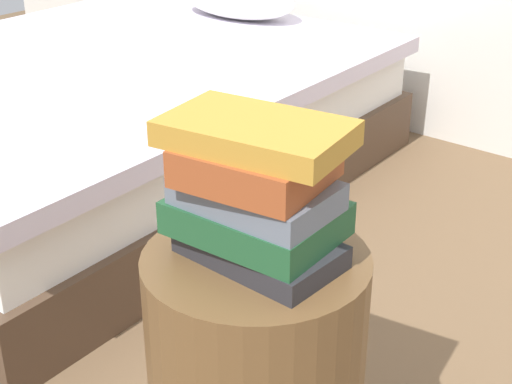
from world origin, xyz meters
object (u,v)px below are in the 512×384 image
object	(u,v)px
bed	(105,119)
book_rust	(255,163)
book_charcoal	(260,249)
book_ochre	(259,133)
book_forest	(256,218)
book_slate	(256,195)

from	to	relation	value
bed	book_rust	bearing A→B (deg)	-32.88
book_charcoal	book_rust	distance (m)	0.16
book_ochre	book_charcoal	bearing A→B (deg)	-36.72
book_forest	book_ochre	distance (m)	0.16
bed	book_slate	size ratio (longest dim) A/B	8.10
book_rust	book_ochre	bearing A→B (deg)	42.65
book_ochre	book_slate	bearing A→B (deg)	-95.27
bed	book_slate	world-z (taller)	book_slate
bed	book_rust	size ratio (longest dim) A/B	9.32
book_rust	book_ochre	xyz separation A→B (m)	(0.00, 0.00, 0.05)
book_slate	book_ochre	xyz separation A→B (m)	(-0.00, 0.01, 0.11)
bed	book_forest	xyz separation A→B (m)	(1.39, -0.81, 0.39)
book_forest	book_slate	size ratio (longest dim) A/B	1.06
book_slate	book_rust	bearing A→B (deg)	142.10
book_forest	book_slate	distance (m)	0.06
bed	book_slate	xyz separation A→B (m)	(1.40, -0.83, 0.44)
book_slate	book_charcoal	bearing A→B (deg)	33.43
book_ochre	book_forest	bearing A→B (deg)	137.61
book_charcoal	book_ochre	bearing A→B (deg)	154.17
book_charcoal	book_rust	size ratio (longest dim) A/B	1.21
book_forest	book_rust	distance (m)	0.11
book_slate	book_ochre	size ratio (longest dim) A/B	0.87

